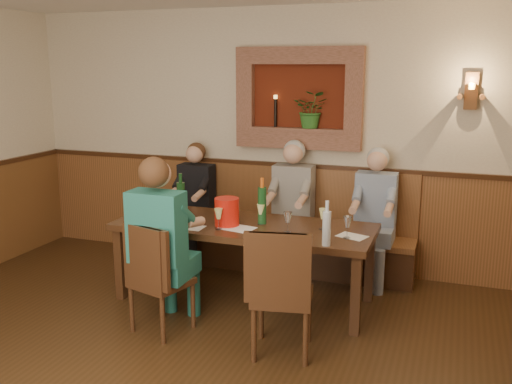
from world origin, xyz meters
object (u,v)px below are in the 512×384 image
at_px(chair_near_left, 161,300).
at_px(wine_bottle_green_a, 262,205).
at_px(person_chair_front, 164,258).
at_px(spittoon_bucket, 227,212).
at_px(person_bench_left, 194,214).
at_px(bench, 275,239).
at_px(dining_table, 244,232).
at_px(water_bottle, 327,227).
at_px(chair_near_right, 282,317).
at_px(wine_bottle_green_b, 181,198).
at_px(person_bench_mid, 291,220).
at_px(person_bench_right, 373,229).

height_order(chair_near_left, wine_bottle_green_a, wine_bottle_green_a).
distance_m(person_chair_front, spittoon_bucket, 0.78).
distance_m(person_bench_left, person_chair_front, 1.69).
distance_m(bench, person_chair_front, 1.79).
xyz_separation_m(dining_table, bench, (0.00, 0.94, -0.35)).
relative_size(wine_bottle_green_a, water_bottle, 1.15).
height_order(chair_near_right, wine_bottle_green_a, wine_bottle_green_a).
height_order(dining_table, bench, bench).
distance_m(dining_table, wine_bottle_green_b, 0.73).
relative_size(person_bench_mid, person_chair_front, 0.96).
bearing_deg(water_bottle, wine_bottle_green_a, 147.80).
xyz_separation_m(chair_near_left, wine_bottle_green_a, (0.58, 0.91, 0.66)).
distance_m(dining_table, water_bottle, 0.97).
relative_size(person_bench_right, wine_bottle_green_b, 3.31).
bearing_deg(person_bench_right, spittoon_bucket, -142.20).
bearing_deg(dining_table, chair_near_right, -53.59).
bearing_deg(bench, spittoon_bucket, -97.13).
distance_m(bench, person_bench_mid, 0.35).
xyz_separation_m(person_chair_front, water_bottle, (1.29, 0.39, 0.28)).
bearing_deg(person_bench_right, wine_bottle_green_b, -156.29).
bearing_deg(water_bottle, dining_table, 156.15).
xyz_separation_m(dining_table, wine_bottle_green_a, (0.15, 0.06, 0.26)).
height_order(chair_near_right, water_bottle, water_bottle).
height_order(spittoon_bucket, water_bottle, water_bottle).
distance_m(person_chair_front, wine_bottle_green_a, 1.07).
bearing_deg(person_bench_mid, dining_table, -104.05).
bearing_deg(water_bottle, person_chair_front, -162.96).
xyz_separation_m(bench, wine_bottle_green_b, (-0.68, -0.88, 0.60)).
xyz_separation_m(dining_table, wine_bottle_green_b, (-0.68, 0.07, 0.25)).
distance_m(person_bench_mid, spittoon_bucket, 1.04).
relative_size(chair_near_left, person_bench_left, 0.70).
relative_size(person_chair_front, spittoon_bucket, 5.82).
xyz_separation_m(dining_table, water_bottle, (0.86, -0.38, 0.23)).
height_order(bench, person_chair_front, person_chair_front).
xyz_separation_m(person_bench_left, person_bench_mid, (1.13, -0.00, 0.04)).
relative_size(person_bench_left, water_bottle, 3.59).
relative_size(person_chair_front, wine_bottle_green_b, 3.53).
relative_size(person_bench_right, wine_bottle_green_a, 3.22).
bearing_deg(bench, chair_near_left, -103.45).
distance_m(wine_bottle_green_a, wine_bottle_green_b, 0.84).
relative_size(dining_table, chair_near_left, 2.53).
distance_m(bench, water_bottle, 1.68).
xyz_separation_m(wine_bottle_green_b, water_bottle, (1.54, -0.45, -0.02)).
relative_size(bench, wine_bottle_green_b, 7.12).
bearing_deg(wine_bottle_green_a, person_bench_mid, 85.94).
bearing_deg(person_bench_mid, bench, 153.19).
height_order(bench, water_bottle, water_bottle).
bearing_deg(chair_near_right, wine_bottle_green_a, 106.52).
height_order(person_bench_mid, water_bottle, person_bench_mid).
bearing_deg(dining_table, bench, 90.00).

